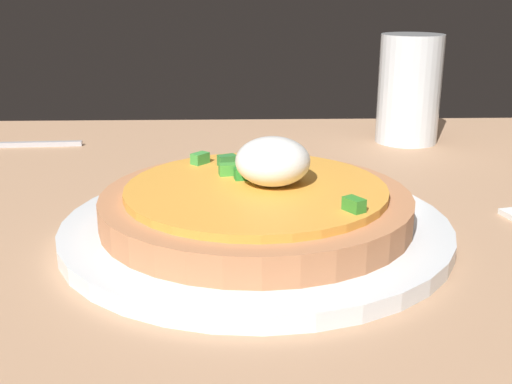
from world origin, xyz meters
TOP-DOWN VIEW (x-y plane):
  - dining_table at (0.00, 0.00)cm, footprint 91.15×68.88cm
  - plate at (5.68, -3.72)cm, footprint 25.86×25.86cm
  - pizza at (5.76, -3.68)cm, footprint 20.57×20.57cm
  - cup_near at (22.51, 22.42)cm, footprint 6.47×6.47cm
  - fork at (-18.47, 21.27)cm, footprint 11.39×1.59cm

SIDE VIEW (x-z plane):
  - dining_table at x=0.00cm, z-range 0.00..2.30cm
  - fork at x=-18.47cm, z-range 2.30..2.80cm
  - plate at x=5.68cm, z-range 2.30..3.37cm
  - pizza at x=5.76cm, z-range 1.94..7.55cm
  - cup_near at x=22.51cm, z-range 2.05..13.28cm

